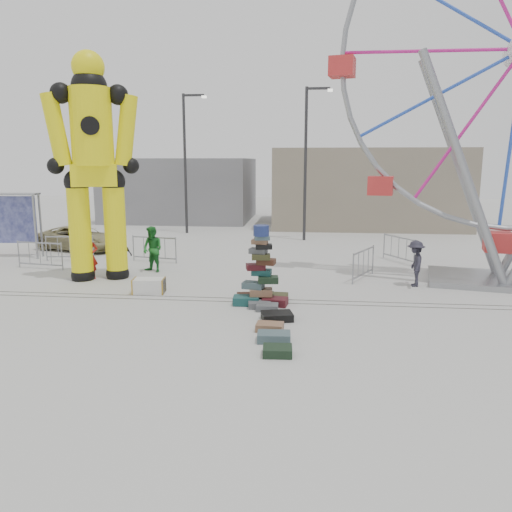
# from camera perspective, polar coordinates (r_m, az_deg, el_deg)

# --- Properties ---
(ground) EXTENTS (90.00, 90.00, 0.00)m
(ground) POSITION_cam_1_polar(r_m,az_deg,el_deg) (14.93, -6.61, -5.75)
(ground) COLOR #9E9E99
(ground) RESTS_ON ground
(track_line_near) EXTENTS (40.00, 0.04, 0.01)m
(track_line_near) POSITION_cam_1_polar(r_m,az_deg,el_deg) (15.50, -6.13, -5.11)
(track_line_near) COLOR #47443F
(track_line_near) RESTS_ON ground
(track_line_far) EXTENTS (40.00, 0.04, 0.01)m
(track_line_far) POSITION_cam_1_polar(r_m,az_deg,el_deg) (15.87, -5.83, -4.72)
(track_line_far) COLOR #47443F
(track_line_far) RESTS_ON ground
(building_right) EXTENTS (12.00, 8.00, 5.00)m
(building_right) POSITION_cam_1_polar(r_m,az_deg,el_deg) (34.22, 12.46, 7.66)
(building_right) COLOR gray
(building_right) RESTS_ON ground
(building_left) EXTENTS (10.00, 8.00, 4.40)m
(building_left) POSITION_cam_1_polar(r_m,az_deg,el_deg) (37.17, -8.43, 7.57)
(building_left) COLOR gray
(building_left) RESTS_ON ground
(lamp_post_right) EXTENTS (1.41, 0.25, 8.00)m
(lamp_post_right) POSITION_cam_1_polar(r_m,az_deg,el_deg) (26.96, 5.88, 11.28)
(lamp_post_right) COLOR #2D2D30
(lamp_post_right) RESTS_ON ground
(lamp_post_left) EXTENTS (1.41, 0.25, 8.00)m
(lamp_post_left) POSITION_cam_1_polar(r_m,az_deg,el_deg) (29.82, -7.95, 11.19)
(lamp_post_left) COLOR #2D2D30
(lamp_post_left) RESTS_ON ground
(suitcase_tower) EXTENTS (1.66, 1.49, 2.38)m
(suitcase_tower) POSITION_cam_1_polar(r_m,az_deg,el_deg) (15.00, 0.57, -2.96)
(suitcase_tower) COLOR #194C4B
(suitcase_tower) RESTS_ON ground
(crash_test_dummy) EXTENTS (3.21, 1.64, 8.17)m
(crash_test_dummy) POSITION_cam_1_polar(r_m,az_deg,el_deg) (18.65, -18.07, 10.50)
(crash_test_dummy) COLOR black
(crash_test_dummy) RESTS_ON ground
(steamer_trunk) EXTENTS (1.07, 0.69, 0.47)m
(steamer_trunk) POSITION_cam_1_polar(r_m,az_deg,el_deg) (16.63, -12.13, -3.36)
(steamer_trunk) COLOR silver
(steamer_trunk) RESTS_ON ground
(row_case_0) EXTENTS (0.81, 0.67, 0.20)m
(row_case_0) POSITION_cam_1_polar(r_m,az_deg,el_deg) (15.39, 1.89, -4.79)
(row_case_0) COLOR #3B3C1E
(row_case_0) RESTS_ON ground
(row_case_1) EXTENTS (0.63, 0.49, 0.19)m
(row_case_1) POSITION_cam_1_polar(r_m,az_deg,el_deg) (14.45, 1.29, -5.87)
(row_case_1) COLOR #585C60
(row_case_1) RESTS_ON ground
(row_case_2) EXTENTS (0.94, 0.77, 0.21)m
(row_case_2) POSITION_cam_1_polar(r_m,az_deg,el_deg) (13.60, 2.42, -6.89)
(row_case_2) COLOR black
(row_case_2) RESTS_ON ground
(row_case_3) EXTENTS (0.71, 0.50, 0.20)m
(row_case_3) POSITION_cam_1_polar(r_m,az_deg,el_deg) (12.76, 1.58, -8.11)
(row_case_3) COLOR #8B6247
(row_case_3) RESTS_ON ground
(row_case_4) EXTENTS (0.81, 0.54, 0.22)m
(row_case_4) POSITION_cam_1_polar(r_m,az_deg,el_deg) (12.06, 2.06, -9.23)
(row_case_4) COLOR #475E65
(row_case_4) RESTS_ON ground
(row_case_5) EXTENTS (0.67, 0.56, 0.20)m
(row_case_5) POSITION_cam_1_polar(r_m,az_deg,el_deg) (11.25, 2.47, -10.79)
(row_case_5) COLOR black
(row_case_5) RESTS_ON ground
(barricade_dummy_a) EXTENTS (1.99, 0.39, 1.10)m
(barricade_dummy_a) POSITION_cam_1_polar(r_m,az_deg,el_deg) (21.59, -23.45, 0.08)
(barricade_dummy_a) COLOR gray
(barricade_dummy_a) RESTS_ON ground
(barricade_dummy_b) EXTENTS (2.00, 0.34, 1.10)m
(barricade_dummy_b) POSITION_cam_1_polar(r_m,az_deg,el_deg) (22.87, -20.52, 0.85)
(barricade_dummy_b) COLOR gray
(barricade_dummy_b) RESTS_ON ground
(barricade_dummy_c) EXTENTS (1.98, 0.47, 1.10)m
(barricade_dummy_c) POSITION_cam_1_polar(r_m,az_deg,el_deg) (21.61, -11.54, 0.77)
(barricade_dummy_c) COLOR gray
(barricade_dummy_c) RESTS_ON ground
(barricade_wheel_front) EXTENTS (0.99, 1.83, 1.10)m
(barricade_wheel_front) POSITION_cam_1_polar(r_m,az_deg,el_deg) (18.54, 12.17, -0.91)
(barricade_wheel_front) COLOR gray
(barricade_wheel_front) RESTS_ON ground
(barricade_wheel_back) EXTENTS (1.05, 1.80, 1.10)m
(barricade_wheel_back) POSITION_cam_1_polar(r_m,az_deg,el_deg) (22.06, 15.98, 0.77)
(barricade_wheel_back) COLOR gray
(barricade_wheel_back) RESTS_ON ground
(pedestrian_red) EXTENTS (0.71, 0.59, 1.68)m
(pedestrian_red) POSITION_cam_1_polar(r_m,az_deg,el_deg) (19.06, -18.53, -0.02)
(pedestrian_red) COLOR #A21B17
(pedestrian_red) RESTS_ON ground
(pedestrian_green) EXTENTS (1.07, 0.98, 1.77)m
(pedestrian_green) POSITION_cam_1_polar(r_m,az_deg,el_deg) (19.64, -11.72, 0.76)
(pedestrian_green) COLOR #1B6F25
(pedestrian_green) RESTS_ON ground
(pedestrian_black) EXTENTS (0.89, 0.38, 1.52)m
(pedestrian_black) POSITION_cam_1_polar(r_m,az_deg,el_deg) (19.47, -15.25, 0.14)
(pedestrian_black) COLOR black
(pedestrian_black) RESTS_ON ground
(pedestrian_grey) EXTENTS (0.68, 1.08, 1.59)m
(pedestrian_grey) POSITION_cam_1_polar(r_m,az_deg,el_deg) (17.88, 17.74, -0.81)
(pedestrian_grey) COLOR #24222E
(pedestrian_grey) RESTS_ON ground
(parked_suv) EXTENTS (4.60, 3.17, 1.17)m
(parked_suv) POSITION_cam_1_polar(r_m,az_deg,el_deg) (25.47, -19.51, 1.95)
(parked_suv) COLOR #948D60
(parked_suv) RESTS_ON ground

